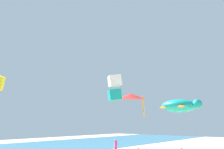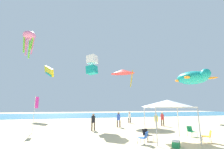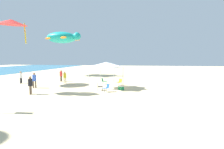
{
  "view_description": "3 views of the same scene",
  "coord_description": "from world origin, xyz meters",
  "px_view_note": "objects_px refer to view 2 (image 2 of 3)",
  "views": [
    {
      "loc": [
        -23.35,
        -5.71,
        4.68
      ],
      "look_at": [
        -1.04,
        12.75,
        10.52
      ],
      "focal_mm": 38.3,
      "sensor_mm": 36.0,
      "label": 1
    },
    {
      "loc": [
        -6.24,
        -11.42,
        2.51
      ],
      "look_at": [
        -1.04,
        8.38,
        6.67
      ],
      "focal_mm": 24.93,
      "sensor_mm": 36.0,
      "label": 2
    },
    {
      "loc": [
        -19.12,
        -5.1,
        3.48
      ],
      "look_at": [
        1.36,
        -1.29,
        1.54
      ],
      "focal_mm": 29.06,
      "sensor_mm": 36.0,
      "label": 3
    }
  ],
  "objects_px": {
    "person_by_tent": "(93,120)",
    "kite_octopus_pink": "(29,37)",
    "cooler_box": "(176,144)",
    "banner_flag": "(35,110)",
    "kite_box_white": "(92,65)",
    "kite_delta_red": "(123,72)",
    "person_far_stroller": "(156,119)",
    "folding_chair_left_of_tent": "(191,131)",
    "kite_parafoil_yellow": "(49,71)",
    "person_near_umbrella": "(119,118)",
    "folding_chair_right_of_tent": "(144,137)",
    "folding_chair_facing_ocean": "(147,134)",
    "person_watching_sky": "(130,116)",
    "canopy_tent": "(167,104)",
    "folding_chair_near_cooler": "(208,135)",
    "person_beachcomber": "(162,118)",
    "kite_turtle_teal": "(193,78)"
  },
  "relations": [
    {
      "from": "folding_chair_right_of_tent",
      "to": "kite_box_white",
      "type": "bearing_deg",
      "value": -120.3
    },
    {
      "from": "banner_flag",
      "to": "kite_delta_red",
      "type": "height_order",
      "value": "kite_delta_red"
    },
    {
      "from": "person_by_tent",
      "to": "folding_chair_left_of_tent",
      "type": "bearing_deg",
      "value": 121.97
    },
    {
      "from": "kite_octopus_pink",
      "to": "kite_box_white",
      "type": "distance_m",
      "value": 14.98
    },
    {
      "from": "kite_turtle_teal",
      "to": "kite_delta_red",
      "type": "height_order",
      "value": "kite_turtle_teal"
    },
    {
      "from": "folding_chair_near_cooler",
      "to": "person_watching_sky",
      "type": "distance_m",
      "value": 13.38
    },
    {
      "from": "person_by_tent",
      "to": "kite_parafoil_yellow",
      "type": "xyz_separation_m",
      "value": [
        -7.4,
        18.66,
        9.02
      ]
    },
    {
      "from": "folding_chair_right_of_tent",
      "to": "person_by_tent",
      "type": "relative_size",
      "value": 0.47
    },
    {
      "from": "folding_chair_right_of_tent",
      "to": "kite_delta_red",
      "type": "distance_m",
      "value": 15.32
    },
    {
      "from": "kite_box_white",
      "to": "kite_delta_red",
      "type": "distance_m",
      "value": 5.39
    },
    {
      "from": "folding_chair_right_of_tent",
      "to": "kite_turtle_teal",
      "type": "bearing_deg",
      "value": 176.77
    },
    {
      "from": "person_near_umbrella",
      "to": "kite_delta_red",
      "type": "distance_m",
      "value": 8.44
    },
    {
      "from": "folding_chair_near_cooler",
      "to": "person_by_tent",
      "type": "distance_m",
      "value": 10.36
    },
    {
      "from": "kite_delta_red",
      "to": "person_far_stroller",
      "type": "bearing_deg",
      "value": 155.62
    },
    {
      "from": "cooler_box",
      "to": "kite_octopus_pink",
      "type": "distance_m",
      "value": 29.4
    },
    {
      "from": "kite_box_white",
      "to": "kite_delta_red",
      "type": "bearing_deg",
      "value": 145.03
    },
    {
      "from": "kite_delta_red",
      "to": "person_beachcomber",
      "type": "bearing_deg",
      "value": 175.51
    },
    {
      "from": "folding_chair_near_cooler",
      "to": "kite_octopus_pink",
      "type": "distance_m",
      "value": 30.49
    },
    {
      "from": "person_far_stroller",
      "to": "person_by_tent",
      "type": "bearing_deg",
      "value": 107.13
    },
    {
      "from": "folding_chair_near_cooler",
      "to": "kite_delta_red",
      "type": "relative_size",
      "value": 0.15
    },
    {
      "from": "person_far_stroller",
      "to": "kite_box_white",
      "type": "relative_size",
      "value": 0.58
    },
    {
      "from": "kite_box_white",
      "to": "canopy_tent",
      "type": "bearing_deg",
      "value": 61.29
    },
    {
      "from": "canopy_tent",
      "to": "folding_chair_left_of_tent",
      "type": "height_order",
      "value": "canopy_tent"
    },
    {
      "from": "banner_flag",
      "to": "kite_box_white",
      "type": "xyz_separation_m",
      "value": [
        6.04,
        4.88,
        6.25
      ]
    },
    {
      "from": "folding_chair_left_of_tent",
      "to": "kite_octopus_pink",
      "type": "height_order",
      "value": "kite_octopus_pink"
    },
    {
      "from": "cooler_box",
      "to": "person_far_stroller",
      "type": "relative_size",
      "value": 0.45
    },
    {
      "from": "kite_octopus_pink",
      "to": "kite_turtle_teal",
      "type": "xyz_separation_m",
      "value": [
        28.63,
        -7.37,
        -7.67
      ]
    },
    {
      "from": "person_watching_sky",
      "to": "person_far_stroller",
      "type": "height_order",
      "value": "person_watching_sky"
    },
    {
      "from": "folding_chair_right_of_tent",
      "to": "banner_flag",
      "type": "relative_size",
      "value": 0.23
    },
    {
      "from": "person_by_tent",
      "to": "folding_chair_right_of_tent",
      "type": "bearing_deg",
      "value": 87.2
    },
    {
      "from": "person_by_tent",
      "to": "kite_octopus_pink",
      "type": "distance_m",
      "value": 21.62
    },
    {
      "from": "canopy_tent",
      "to": "kite_parafoil_yellow",
      "type": "distance_m",
      "value": 28.79
    },
    {
      "from": "banner_flag",
      "to": "cooler_box",
      "type": "bearing_deg",
      "value": -39.12
    },
    {
      "from": "folding_chair_left_of_tent",
      "to": "kite_parafoil_yellow",
      "type": "relative_size",
      "value": 0.15
    },
    {
      "from": "kite_parafoil_yellow",
      "to": "person_watching_sky",
      "type": "bearing_deg",
      "value": 21.52
    },
    {
      "from": "canopy_tent",
      "to": "person_beachcomber",
      "type": "bearing_deg",
      "value": 60.7
    },
    {
      "from": "cooler_box",
      "to": "banner_flag",
      "type": "bearing_deg",
      "value": 140.88
    },
    {
      "from": "cooler_box",
      "to": "kite_parafoil_yellow",
      "type": "height_order",
      "value": "kite_parafoil_yellow"
    },
    {
      "from": "person_near_umbrella",
      "to": "kite_octopus_pink",
      "type": "bearing_deg",
      "value": 158.64
    },
    {
      "from": "canopy_tent",
      "to": "kite_box_white",
      "type": "bearing_deg",
      "value": 112.28
    },
    {
      "from": "folding_chair_right_of_tent",
      "to": "folding_chair_facing_ocean",
      "type": "height_order",
      "value": "same"
    },
    {
      "from": "folding_chair_left_of_tent",
      "to": "person_beachcomber",
      "type": "xyz_separation_m",
      "value": [
        1.57,
        6.74,
        0.54
      ]
    },
    {
      "from": "person_by_tent",
      "to": "person_far_stroller",
      "type": "xyz_separation_m",
      "value": [
        7.44,
        -0.01,
        -0.06
      ]
    },
    {
      "from": "folding_chair_facing_ocean",
      "to": "person_watching_sky",
      "type": "height_order",
      "value": "person_watching_sky"
    },
    {
      "from": "folding_chair_near_cooler",
      "to": "folding_chair_left_of_tent",
      "type": "bearing_deg",
      "value": -155.63
    },
    {
      "from": "person_by_tent",
      "to": "kite_octopus_pink",
      "type": "height_order",
      "value": "kite_octopus_pink"
    },
    {
      "from": "canopy_tent",
      "to": "folding_chair_right_of_tent",
      "type": "height_order",
      "value": "canopy_tent"
    },
    {
      "from": "banner_flag",
      "to": "kite_octopus_pink",
      "type": "relative_size",
      "value": 0.71
    },
    {
      "from": "folding_chair_facing_ocean",
      "to": "banner_flag",
      "type": "distance_m",
      "value": 10.72
    },
    {
      "from": "person_near_umbrella",
      "to": "kite_delta_red",
      "type": "relative_size",
      "value": 0.33
    }
  ]
}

